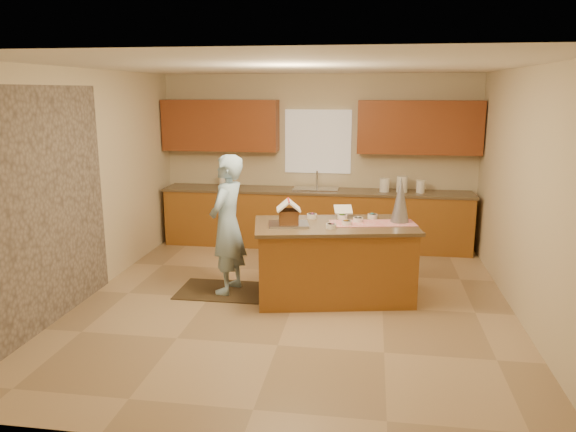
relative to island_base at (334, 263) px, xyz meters
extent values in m
plane|color=tan|center=(-0.45, -0.24, -0.44)|extent=(5.50, 5.50, 0.00)
plane|color=silver|center=(-0.45, -0.24, 2.26)|extent=(5.50, 5.50, 0.00)
plane|color=beige|center=(-0.45, 2.51, 0.91)|extent=(5.50, 5.50, 0.00)
plane|color=beige|center=(-0.45, -2.99, 0.91)|extent=(5.50, 5.50, 0.00)
plane|color=beige|center=(-2.95, -0.24, 0.91)|extent=(5.50, 5.50, 0.00)
plane|color=beige|center=(2.05, -0.24, 0.91)|extent=(5.50, 5.50, 0.00)
plane|color=gray|center=(-2.93, -1.04, 0.81)|extent=(0.00, 2.50, 2.50)
cube|color=white|center=(-0.45, 2.48, 1.21)|extent=(1.05, 0.03, 1.00)
cube|color=brown|center=(-0.45, 2.21, 0.00)|extent=(4.80, 0.60, 0.88)
cube|color=brown|center=(-0.45, 2.21, 0.46)|extent=(4.85, 0.63, 0.04)
cube|color=brown|center=(-2.00, 2.33, 1.46)|extent=(1.85, 0.35, 0.80)
cube|color=brown|center=(1.10, 2.33, 1.46)|extent=(1.85, 0.35, 0.80)
cube|color=silver|center=(-0.45, 2.21, 0.45)|extent=(0.70, 0.45, 0.12)
cylinder|color=silver|center=(-0.45, 2.39, 0.62)|extent=(0.03, 0.03, 0.28)
cube|color=brown|center=(0.00, 0.00, 0.00)|extent=(1.93, 1.23, 0.88)
cube|color=brown|center=(0.00, 0.00, 0.46)|extent=(2.03, 1.32, 0.04)
cube|color=#B30C17|center=(0.44, 0.09, 0.48)|extent=(1.05, 0.55, 0.01)
cube|color=silver|center=(-0.53, -0.16, 0.49)|extent=(0.52, 0.42, 0.02)
cube|color=white|center=(0.07, 0.40, 0.57)|extent=(0.25, 0.21, 0.09)
cone|color=silver|center=(0.75, 0.20, 0.75)|extent=(0.26, 0.26, 0.55)
cube|color=black|center=(-1.35, 0.01, -0.43)|extent=(1.15, 0.75, 0.01)
imported|color=#96BCD6|center=(-1.30, 0.01, 0.42)|extent=(0.51, 0.68, 1.70)
cylinder|color=white|center=(0.61, 2.21, 0.59)|extent=(0.15, 0.15, 0.21)
cylinder|color=white|center=(0.87, 2.21, 0.61)|extent=(0.17, 0.17, 0.25)
cylinder|color=white|center=(1.15, 2.21, 0.58)|extent=(0.13, 0.13, 0.19)
cylinder|color=white|center=(-1.96, 2.21, 0.60)|extent=(0.10, 0.10, 0.23)
cube|color=#593317|center=(-0.53, -0.16, 0.58)|extent=(0.26, 0.28, 0.16)
cube|color=white|center=(-0.59, -0.17, 0.72)|extent=(0.20, 0.30, 0.13)
cube|color=white|center=(-0.46, -0.14, 0.72)|extent=(0.20, 0.30, 0.13)
cylinder|color=red|center=(-0.53, -0.16, 0.77)|extent=(0.07, 0.28, 0.02)
cylinder|color=#2FA6B3|center=(0.43, 0.35, 0.51)|extent=(0.12, 0.12, 0.05)
cylinder|color=#9B3387|center=(-0.30, 0.25, 0.51)|extent=(0.12, 0.12, 0.05)
cylinder|color=gold|center=(0.14, -0.05, 0.51)|extent=(0.12, 0.12, 0.05)
cylinder|color=white|center=(0.26, 0.13, 0.51)|extent=(0.12, 0.12, 0.05)
cylinder|color=pink|center=(-0.03, -0.23, 0.51)|extent=(0.12, 0.12, 0.05)
cylinder|color=#53A225|center=(0.07, 0.26, 0.51)|extent=(0.12, 0.12, 0.05)
camera|label=1|loc=(0.40, -6.30, 2.01)|focal=34.44mm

